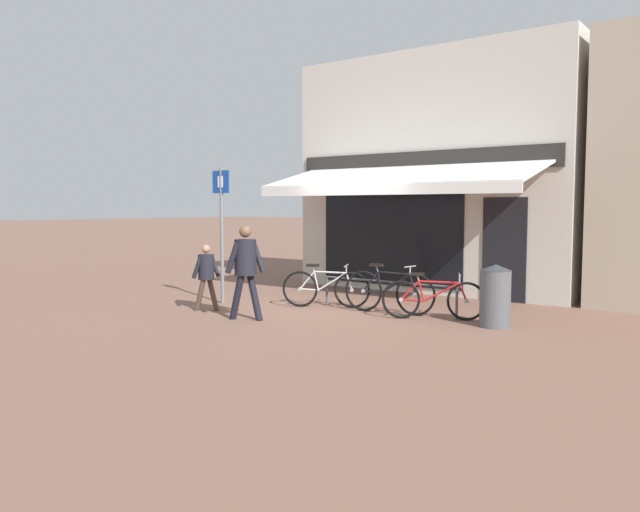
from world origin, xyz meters
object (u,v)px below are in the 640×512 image
(parking_sign, at_px, (222,221))
(pedestrian_adult, at_px, (245,263))
(pedestrian_child, at_px, (206,271))
(bicycle_black, at_px, (389,291))
(bicycle_silver, at_px, (326,288))
(litter_bin, at_px, (495,296))
(bicycle_red, at_px, (433,299))

(parking_sign, bearing_deg, pedestrian_adult, -33.07)
(pedestrian_child, bearing_deg, bicycle_black, -153.95)
(bicycle_silver, bearing_deg, litter_bin, -26.24)
(bicycle_silver, bearing_deg, parking_sign, 174.64)
(bicycle_silver, xyz_separation_m, parking_sign, (-1.97, -0.78, 1.25))
(litter_bin, height_order, parking_sign, parking_sign)
(bicycle_silver, distance_m, bicycle_red, 2.21)
(bicycle_black, xyz_separation_m, litter_bin, (2.01, -0.11, 0.11))
(bicycle_black, bearing_deg, parking_sign, -171.50)
(pedestrian_child, relative_size, litter_bin, 1.23)
(pedestrian_child, bearing_deg, parking_sign, -68.32)
(bicycle_red, bearing_deg, parking_sign, 165.36)
(bicycle_silver, distance_m, pedestrian_child, 2.26)
(pedestrian_child, height_order, litter_bin, pedestrian_child)
(bicycle_red, distance_m, parking_sign, 4.45)
(bicycle_silver, distance_m, litter_bin, 3.30)
(bicycle_silver, xyz_separation_m, bicycle_red, (2.21, 0.06, -0.01))
(bicycle_red, height_order, litter_bin, litter_bin)
(litter_bin, distance_m, parking_sign, 5.45)
(pedestrian_child, xyz_separation_m, litter_bin, (4.84, 1.65, -0.23))
(parking_sign, bearing_deg, bicycle_silver, 21.62)
(bicycle_black, xyz_separation_m, pedestrian_child, (-2.83, -1.76, 0.34))
(bicycle_red, xyz_separation_m, litter_bin, (1.09, -0.02, 0.15))
(bicycle_red, bearing_deg, bicycle_silver, 155.53)
(bicycle_red, bearing_deg, bicycle_black, 148.34)
(pedestrian_adult, relative_size, litter_bin, 1.61)
(parking_sign, bearing_deg, pedestrian_child, -62.52)
(bicycle_silver, relative_size, pedestrian_child, 1.24)
(litter_bin, bearing_deg, pedestrian_adult, -152.31)
(bicycle_black, distance_m, pedestrian_adult, 2.63)
(pedestrian_child, xyz_separation_m, parking_sign, (-0.43, 0.83, 0.89))
(pedestrian_child, relative_size, parking_sign, 0.46)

